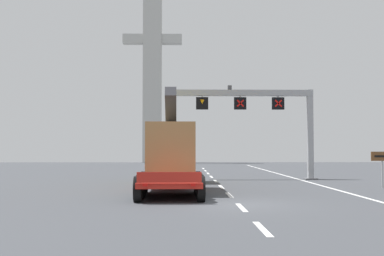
% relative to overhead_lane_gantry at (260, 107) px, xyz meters
% --- Properties ---
extents(ground, '(112.00, 112.00, 0.00)m').
position_rel_overhead_lane_gantry_xyz_m(ground, '(-3.45, -15.46, -5.26)').
color(ground, '#424449').
extents(lane_markings, '(0.20, 41.81, 0.01)m').
position_rel_overhead_lane_gantry_xyz_m(lane_markings, '(-3.42, -1.86, -5.25)').
color(lane_markings, silver).
rests_on(lane_markings, ground).
extents(edge_line_right, '(0.20, 63.00, 0.01)m').
position_rel_overhead_lane_gantry_xyz_m(edge_line_right, '(2.75, -3.46, -5.25)').
color(edge_line_right, silver).
rests_on(edge_line_right, ground).
extents(overhead_lane_gantry, '(10.92, 0.90, 6.86)m').
position_rel_overhead_lane_gantry_xyz_m(overhead_lane_gantry, '(0.00, 0.00, 0.00)').
color(overhead_lane_gantry, '#9EA0A5').
rests_on(overhead_lane_gantry, ground).
extents(heavy_haul_truck_red, '(3.11, 14.08, 5.30)m').
position_rel_overhead_lane_gantry_xyz_m(heavy_haul_truck_red, '(-6.33, -7.23, -3.27)').
color(heavy_haul_truck_red, red).
rests_on(heavy_haul_truck_red, ground).
extents(tourist_info_sign_brown, '(1.32, 0.15, 2.09)m').
position_rel_overhead_lane_gantry_xyz_m(tourist_info_sign_brown, '(5.72, -7.84, -3.69)').
color(tourist_info_sign_brown, '#9EA0A5').
rests_on(tourist_info_sign_brown, ground).
extents(bridge_pylon_distant, '(9.00, 2.00, 30.42)m').
position_rel_overhead_lane_gantry_xyz_m(bridge_pylon_distant, '(-10.29, 38.45, 10.34)').
color(bridge_pylon_distant, '#B7B7B2').
rests_on(bridge_pylon_distant, ground).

